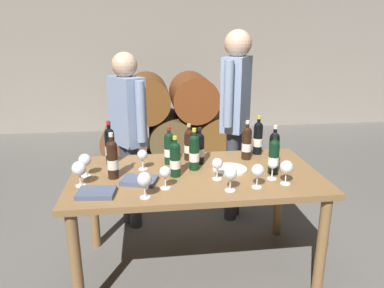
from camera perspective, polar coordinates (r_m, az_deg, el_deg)
ground_plane at (r=2.87m, az=0.53°, el=-18.83°), size 14.00×14.00×0.00m
cellar_back_wall at (r=6.51m, az=-4.57°, el=14.65°), size 10.00×0.24×2.80m
barrel_stack at (r=5.05m, az=-3.43°, el=3.79°), size 1.86×0.90×1.15m
dining_table at (r=2.54m, az=0.57°, el=-6.54°), size 1.70×0.90×0.76m
wine_bottle_0 at (r=2.77m, az=8.60°, el=0.22°), size 0.07×0.07×0.30m
wine_bottle_1 at (r=2.73m, az=-0.48°, el=-0.04°), size 0.07×0.07×0.28m
wine_bottle_2 at (r=2.72m, az=-12.79°, el=-0.21°), size 0.07×0.07×0.32m
wine_bottle_3 at (r=2.53m, az=0.29°, el=-1.25°), size 0.07×0.07×0.30m
wine_bottle_4 at (r=2.90m, az=10.34°, el=0.99°), size 0.07×0.07×0.31m
wine_bottle_5 at (r=2.44m, az=-12.41°, el=-2.31°), size 0.07×0.07×0.31m
wine_bottle_6 at (r=2.42m, az=-2.66°, el=-2.36°), size 0.07×0.07×0.28m
wine_bottle_7 at (r=2.53m, az=12.76°, el=-1.86°), size 0.07×0.07×0.28m
wine_bottle_8 at (r=2.65m, az=-3.63°, el=-0.60°), size 0.07×0.07×0.28m
wine_bottle_9 at (r=2.63m, az=12.78°, el=-0.86°), size 0.07×0.07×0.31m
wine_bottle_10 at (r=2.65m, az=1.18°, el=-0.60°), size 0.07×0.07×0.27m
wine_glass_0 at (r=2.24m, az=-4.25°, el=-4.55°), size 0.07×0.07×0.15m
wine_glass_1 at (r=2.52m, az=-16.52°, el=-2.51°), size 0.08×0.08×0.16m
wine_glass_2 at (r=2.56m, az=-7.82°, el=-1.81°), size 0.07×0.07×0.15m
wine_glass_3 at (r=2.37m, az=4.01°, el=-3.21°), size 0.07×0.07×0.15m
wine_glass_4 at (r=2.37m, az=14.66°, el=-3.63°), size 0.08×0.08×0.16m
wine_glass_5 at (r=2.12m, az=-7.49°, el=-5.63°), size 0.09×0.09×0.16m
wine_glass_6 at (r=2.28m, az=10.29°, el=-4.22°), size 0.08×0.08×0.15m
wine_glass_7 at (r=2.37m, az=-17.35°, el=-3.76°), size 0.09×0.09×0.16m
wine_glass_8 at (r=2.43m, az=12.60°, el=-3.17°), size 0.07×0.07×0.14m
wine_glass_9 at (r=2.21m, az=6.08°, el=-4.73°), size 0.08×0.08×0.16m
tasting_notebook at (r=2.25m, az=-14.85°, el=-7.44°), size 0.24×0.18×0.03m
leather_ledger at (r=2.38m, az=-8.30°, el=-5.69°), size 0.26×0.21×0.03m
serving_plate at (r=2.57m, az=5.98°, el=-3.97°), size 0.24×0.24×0.01m
sommelier_presenting at (r=3.21m, az=6.87°, el=5.48°), size 0.32×0.44×1.72m
taster_seated_left at (r=3.12m, az=-10.08°, el=2.70°), size 0.33×0.42×1.54m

